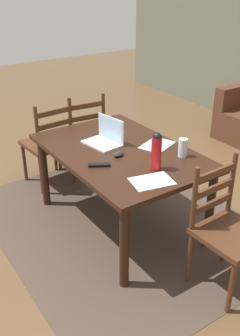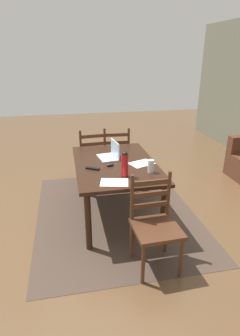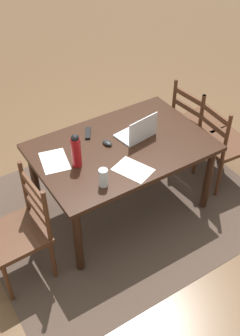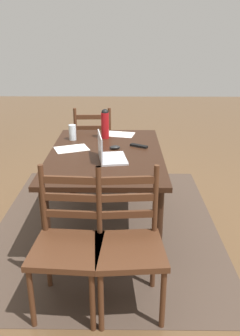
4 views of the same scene
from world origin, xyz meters
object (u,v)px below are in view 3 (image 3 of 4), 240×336
tv_remote (88,133)px  computer_mouse (107,143)px  water_bottle (76,150)px  chair_left_near (196,124)px  chair_left_far (222,144)px  dining_table (122,154)px  drinking_glass (103,178)px  chair_right_far (21,232)px  laptop (138,132)px

tv_remote → computer_mouse: bearing=-42.4°
water_bottle → tv_remote: size_ratio=1.75×
chair_left_near → water_bottle: size_ratio=3.19×
chair_left_near → computer_mouse: chair_left_near is taller
chair_left_far → tv_remote: chair_left_far is taller
dining_table → tv_remote: size_ratio=8.88×
chair_left_far → drinking_glass: bearing=5.9°
chair_right_far → tv_remote: (-0.88, -0.50, 0.28)m
chair_right_far → computer_mouse: 1.03m
chair_left_far → water_bottle: size_ratio=3.19×
chair_left_far → drinking_glass: 1.48m
chair_left_near → computer_mouse: bearing=5.9°
chair_left_far → computer_mouse: size_ratio=9.50×
water_bottle → tv_remote: bearing=-130.5°
chair_left_far → computer_mouse: 1.21m
dining_table → chair_left_near: 1.08m
chair_left_far → computer_mouse: bearing=-13.7°
laptop → tv_remote: bearing=-38.6°
chair_right_far → water_bottle: 0.76m
dining_table → water_bottle: bearing=3.2°
water_bottle → drinking_glass: 0.34m
laptop → water_bottle: (0.63, 0.05, 0.10)m
computer_mouse → chair_right_far: bearing=4.1°
laptop → computer_mouse: size_ratio=3.49×
water_bottle → tv_remote: 0.45m
laptop → drinking_glass: 0.68m
dining_table → drinking_glass: size_ratio=9.96×
chair_left_near → tv_remote: chair_left_near is taller
dining_table → chair_left_far: size_ratio=1.59×
laptop → chair_left_near: bearing=-168.5°
dining_table → computer_mouse: bearing=-40.3°
computer_mouse → tv_remote: computer_mouse is taller
dining_table → chair_left_near: chair_left_near is taller
dining_table → tv_remote: tv_remote is taller
chair_left_near → drinking_glass: size_ratio=6.27×
chair_right_far → chair_left_far: same height
dining_table → chair_right_far: 1.08m
chair_right_far → tv_remote: size_ratio=5.59×
dining_table → chair_right_far: chair_right_far is taller
laptop → tv_remote: size_ratio=2.06×
chair_right_far → water_bottle: size_ratio=3.19×
dining_table → laptop: 0.24m
laptop → computer_mouse: 0.29m
dining_table → laptop: bearing=-172.7°
dining_table → tv_remote: bearing=-62.0°
chair_right_far → tv_remote: bearing=-150.3°
chair_left_far → laptop: size_ratio=2.72×
chair_left_far → laptop: laptop is taller
chair_left_far → tv_remote: bearing=-22.6°
chair_right_far → drinking_glass: (-0.66, 0.15, 0.35)m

